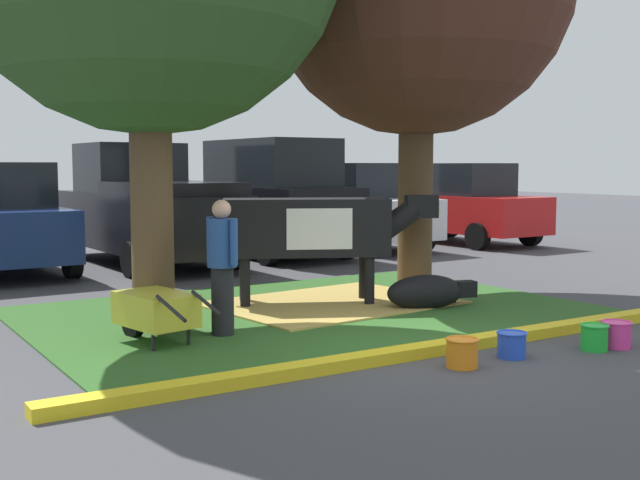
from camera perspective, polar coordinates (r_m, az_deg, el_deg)
name	(u,v)px	position (r m, az deg, el deg)	size (l,w,h in m)	color
ground_plane	(401,349)	(8.67, 5.83, -7.75)	(80.00, 80.00, 0.00)	#424247
grass_island	(311,312)	(10.70, -0.66, -5.16)	(7.27, 5.11, 0.02)	#2D5B23
curb_yellow	(446,347)	(8.56, 8.99, -7.56)	(8.47, 0.24, 0.12)	yellow
hay_bedding	(331,303)	(11.25, 0.82, -4.56)	(3.20, 2.40, 0.04)	tan
cow_holstein	(314,228)	(11.14, -0.45, 0.87)	(2.95, 1.74, 1.54)	black
calf_lying	(427,292)	(10.98, 7.71, -3.73)	(1.33, 0.76, 0.48)	black
person_handler	(222,264)	(9.17, -7.03, -1.70)	(0.34, 0.52, 1.58)	black
wheelbarrow	(155,310)	(8.93, -11.77, -4.92)	(0.79, 1.62, 0.63)	gold
bucket_orange	(462,352)	(7.94, 10.15, -7.92)	(0.33, 0.33, 0.29)	orange
bucket_blue	(512,344)	(8.44, 13.58, -7.27)	(0.32, 0.32, 0.27)	blue
bucket_green	(594,337)	(9.00, 19.07, -6.57)	(0.31, 0.31, 0.28)	green
bucket_pink	(616,334)	(9.23, 20.46, -6.32)	(0.33, 0.33, 0.29)	#EA3893
pickup_truck_black	(146,208)	(16.33, -12.39, 2.26)	(2.33, 5.45, 2.42)	black
suv_black	(271,197)	(17.34, -3.56, 3.06)	(2.22, 4.65, 2.52)	black
hatchback_white	(355,207)	(18.85, 2.55, 2.38)	(2.12, 4.45, 2.02)	silver
sedan_red	(463,204)	(20.43, 10.21, 2.53)	(2.12, 4.45, 2.02)	red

